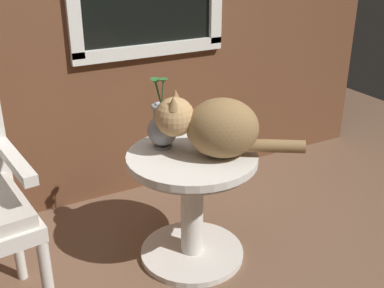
{
  "coord_description": "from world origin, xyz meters",
  "views": [
    {
      "loc": [
        -0.66,
        -1.61,
        1.47
      ],
      "look_at": [
        0.28,
        0.11,
        0.6
      ],
      "focal_mm": 45.02,
      "sensor_mm": 36.0,
      "label": 1
    }
  ],
  "objects": [
    {
      "name": "ground_plane",
      "position": [
        0.0,
        0.0,
        0.0
      ],
      "size": [
        6.0,
        6.0,
        0.0
      ],
      "primitive_type": "plane",
      "color": "brown"
    },
    {
      "name": "wicker_side_table",
      "position": [
        0.28,
        0.11,
        0.37
      ],
      "size": [
        0.6,
        0.6,
        0.55
      ],
      "color": "silver",
      "rests_on": "ground_plane"
    },
    {
      "name": "cat",
      "position": [
        0.36,
        0.05,
        0.69
      ],
      "size": [
        0.59,
        0.42,
        0.29
      ],
      "color": "olive",
      "rests_on": "wicker_side_table"
    },
    {
      "name": "pewter_vase_with_ivy",
      "position": [
        0.19,
        0.25,
        0.65
      ],
      "size": [
        0.14,
        0.14,
        0.34
      ],
      "color": "gray",
      "rests_on": "wicker_side_table"
    }
  ]
}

